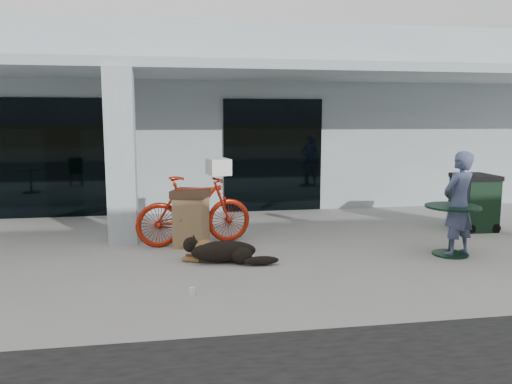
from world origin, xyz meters
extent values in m
plane|color=#A19E98|center=(0.00, 0.00, 0.00)|extent=(80.00, 80.00, 0.00)
cube|color=#ACBEC3|center=(0.00, 8.50, 2.25)|extent=(22.00, 7.00, 4.50)
cube|color=black|center=(-3.20, 4.98, 1.35)|extent=(2.80, 0.06, 2.70)
cube|color=black|center=(1.80, 4.98, 1.35)|extent=(2.40, 0.06, 2.70)
cube|color=#ACBEC3|center=(-1.50, 2.30, 1.56)|extent=(0.50, 0.50, 3.12)
cube|color=#ACBEC3|center=(0.00, 3.60, 3.21)|extent=(22.00, 2.80, 0.18)
imported|color=#A7200D|center=(-0.24, 1.90, 0.62)|extent=(2.13, 0.95, 1.24)
cube|color=white|center=(0.21, 1.98, 1.38)|extent=(0.44, 0.54, 0.29)
cylinder|color=white|center=(-0.39, -0.70, 0.05)|extent=(0.10, 0.10, 0.10)
imported|color=#434D71|center=(3.97, 0.48, 0.86)|extent=(0.73, 0.60, 1.72)
cylinder|color=white|center=(4.07, 0.55, 0.89)|extent=(0.11, 0.11, 0.12)
camera|label=1|loc=(-0.59, -6.84, 2.22)|focal=35.00mm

